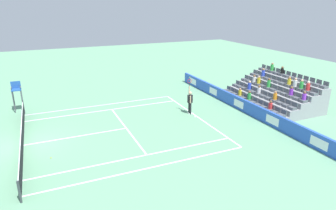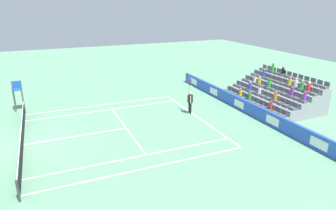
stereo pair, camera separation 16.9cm
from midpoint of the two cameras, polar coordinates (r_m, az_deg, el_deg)
ground_plane at (r=20.27m, az=-25.93°, el=-6.89°), size 80.00×80.00×0.00m
line_baseline at (r=22.72m, az=5.28°, el=-2.18°), size 10.97×0.10×0.01m
line_service at (r=20.79m, az=-8.15°, el=-4.37°), size 8.23×0.10×0.01m
line_centre_service at (r=20.28m, az=-16.91°, el=-5.68°), size 0.10×6.40×0.01m
line_singles_sideline_left at (r=24.43m, az=-11.83°, el=-0.96°), size 0.10×11.89×0.01m
line_singles_sideline_right at (r=17.12m, az=-5.79°, el=-9.68°), size 0.10×11.89×0.01m
line_doubles_sideline_left at (r=25.71m, az=-12.49°, el=0.00°), size 0.10×11.89×0.01m
line_doubles_sideline_right at (r=15.99m, az=-4.23°, el=-11.88°), size 0.10×11.89×0.01m
line_centre_mark at (r=22.67m, az=5.06°, el=-2.21°), size 0.10×0.20×0.01m
sponsor_barrier at (r=24.57m, az=13.25°, el=0.26°), size 19.08×0.22×0.99m
tennis_net at (r=20.08m, az=-26.13°, el=-5.62°), size 11.97×0.10×1.07m
tennis_player at (r=22.94m, az=3.97°, el=0.70°), size 0.52×0.39×2.85m
umpire_chair at (r=26.17m, az=-26.92°, el=2.17°), size 0.70×0.70×2.34m
stadium_stand at (r=26.70m, az=19.48°, el=1.91°), size 7.44×4.75×3.02m
loose_tennis_ball at (r=18.07m, az=-21.56°, el=-9.29°), size 0.07×0.07×0.07m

